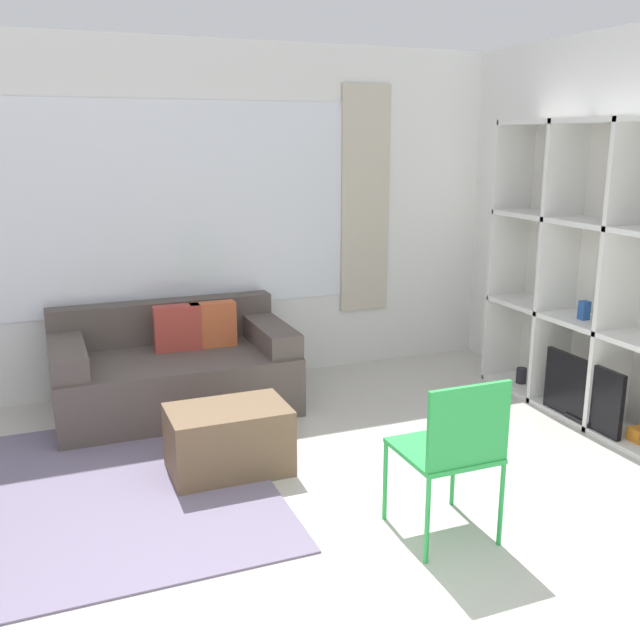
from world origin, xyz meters
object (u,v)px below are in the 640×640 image
shelving_unit (624,285)px  couch_main (174,371)px  folding_chair (453,445)px  ottoman (229,440)px

shelving_unit → couch_main: size_ratio=1.45×
shelving_unit → folding_chair: 2.06m
ottoman → couch_main: bearing=95.1°
folding_chair → shelving_unit: bearing=-155.4°
ottoman → shelving_unit: bearing=-7.1°
ottoman → folding_chair: (0.83, -1.16, 0.31)m
shelving_unit → folding_chair: size_ratio=2.85×
folding_chair → couch_main: bearing=-68.2°
couch_main → folding_chair: 2.52m
couch_main → ottoman: size_ratio=2.40×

